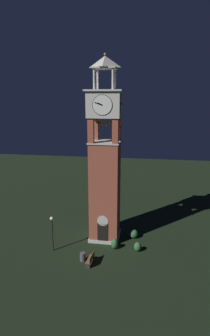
{
  "coord_description": "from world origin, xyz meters",
  "views": [
    {
      "loc": [
        4.32,
        -27.18,
        14.75
      ],
      "look_at": [
        0.0,
        0.0,
        7.68
      ],
      "focal_mm": 30.1,
      "sensor_mm": 36.0,
      "label": 1
    }
  ],
  "objects_px": {
    "park_bench": "(91,259)",
    "lamp_post": "(52,227)",
    "trash_bin": "(83,257)",
    "clock_tower": "(105,168)"
  },
  "relations": [
    {
      "from": "lamp_post",
      "to": "trash_bin",
      "type": "height_order",
      "value": "lamp_post"
    },
    {
      "from": "trash_bin",
      "to": "clock_tower",
      "type": "bearing_deg",
      "value": 74.51
    },
    {
      "from": "clock_tower",
      "to": "trash_bin",
      "type": "xyz_separation_m",
      "value": [
        -1.32,
        -4.76,
        -7.31
      ]
    },
    {
      "from": "park_bench",
      "to": "lamp_post",
      "type": "distance_m",
      "value": 4.86
    },
    {
      "from": "trash_bin",
      "to": "lamp_post",
      "type": "bearing_deg",
      "value": 158.69
    },
    {
      "from": "park_bench",
      "to": "trash_bin",
      "type": "xyz_separation_m",
      "value": [
        -0.82,
        0.35,
        -0.08
      ]
    },
    {
      "from": "clock_tower",
      "to": "lamp_post",
      "type": "distance_m",
      "value": 7.78
    },
    {
      "from": "trash_bin",
      "to": "park_bench",
      "type": "bearing_deg",
      "value": -23.31
    },
    {
      "from": "clock_tower",
      "to": "park_bench",
      "type": "height_order",
      "value": "clock_tower"
    },
    {
      "from": "park_bench",
      "to": "lamp_post",
      "type": "height_order",
      "value": "lamp_post"
    }
  ]
}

